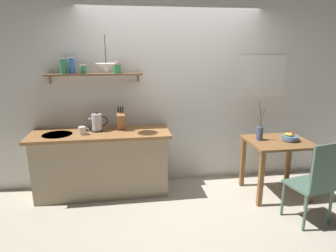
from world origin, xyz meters
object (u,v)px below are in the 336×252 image
Objects in this scene: coffee_mug_by_sink at (82,131)px; pendant_lamp at (106,67)px; dining_chair_near at (316,180)px; knife_block at (121,120)px; fruit_bowl at (290,137)px; twig_vase at (260,133)px; electric_kettle at (97,123)px; dining_table at (278,151)px.

pendant_lamp is (0.35, -0.00, 0.80)m from coffee_mug_by_sink.
knife_block reaches higher than dining_chair_near.
fruit_bowl is 0.41m from twig_vase.
electric_kettle is at bearing 36.19° from coffee_mug_by_sink.
fruit_bowl is 0.82× the size of electric_kettle.
knife_block reaches higher than fruit_bowl.
pendant_lamp is at bearing 172.91° from fruit_bowl.
electric_kettle is at bearing -175.46° from knife_block.
coffee_mug_by_sink is at bearing 158.54° from dining_chair_near.
dining_chair_near is at bearing -85.86° from dining_table.
knife_block reaches higher than dining_table.
electric_kettle is at bearing 170.31° from fruit_bowl.
knife_block is at bearing 150.80° from dining_chair_near.
pendant_lamp is (-1.98, 0.21, 0.87)m from twig_vase.
twig_vase is 2.04× the size of electric_kettle.
pendant_lamp is (-2.38, 0.30, 0.92)m from fruit_bowl.
twig_vase reaches higher than dining_table.
knife_block is at bearing 4.54° from electric_kettle.
fruit_bowl is at bearing -7.09° from pendant_lamp.
dining_chair_near is at bearing -25.52° from electric_kettle.
coffee_mug_by_sink is (-0.18, -0.13, -0.07)m from electric_kettle.
dining_chair_near is 1.87× the size of twig_vase.
knife_block reaches higher than coffee_mug_by_sink.
coffee_mug_by_sink is at bearing -143.81° from electric_kettle.
dining_table is 0.35m from twig_vase.
knife_block is (-2.23, 0.46, 0.20)m from fruit_bowl.
twig_vase is at bearing -6.03° from pendant_lamp.
twig_vase is at bearing 110.08° from dining_chair_near.
coffee_mug_by_sink is 0.87m from pendant_lamp.
dining_table is 1.83× the size of pendant_lamp.
fruit_bowl is (0.10, 0.73, 0.27)m from dining_chair_near.
dining_chair_near is 3.04× the size of knife_block.
coffee_mug_by_sink is at bearing -162.24° from knife_block.
electric_kettle is at bearing 170.80° from twig_vase.
pendant_lamp is (0.16, -0.14, 0.73)m from electric_kettle.
electric_kettle is at bearing 139.77° from pendant_lamp.
electric_kettle reaches higher than coffee_mug_by_sink.
fruit_bowl is 2.58m from electric_kettle.
dining_chair_near is 2.85m from coffee_mug_by_sink.
pendant_lamp is at bearing -0.69° from coffee_mug_by_sink.
twig_vase is at bearing 167.68° from fruit_bowl.
dining_table is at bearing -15.66° from twig_vase.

